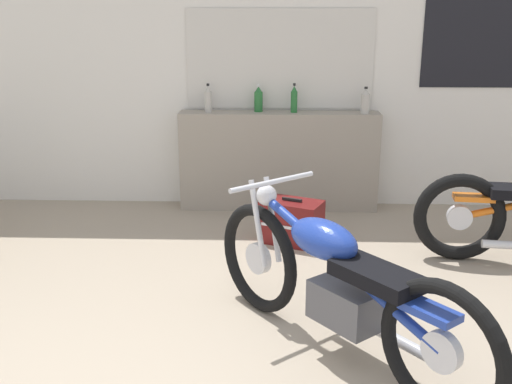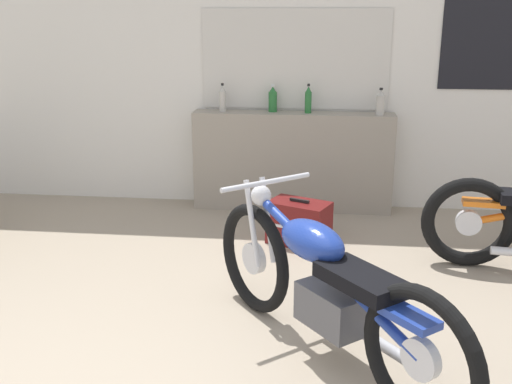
{
  "view_description": "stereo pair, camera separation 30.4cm",
  "coord_description": "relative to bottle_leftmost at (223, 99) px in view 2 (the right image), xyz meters",
  "views": [
    {
      "loc": [
        0.69,
        -2.16,
        1.91
      ],
      "look_at": [
        0.55,
        1.83,
        0.7
      ],
      "focal_mm": 42.0,
      "sensor_mm": 36.0,
      "label": 1
    },
    {
      "loc": [
        0.99,
        -2.14,
        1.91
      ],
      "look_at": [
        0.55,
        1.83,
        0.7
      ],
      "focal_mm": 42.0,
      "sensor_mm": 36.0,
      "label": 2
    }
  ],
  "objects": [
    {
      "name": "motorcycle_blue",
      "position": [
        1.01,
        -2.7,
        -0.65
      ],
      "size": [
        1.43,
        1.7,
        0.93
      ],
      "color": "black",
      "rests_on": "ground_plane"
    },
    {
      "name": "hard_case_darkred",
      "position": [
        0.8,
        -0.95,
        -0.9
      ],
      "size": [
        0.58,
        0.47,
        0.39
      ],
      "color": "maroon",
      "rests_on": "ground_plane"
    },
    {
      "name": "bottle_leftmost",
      "position": [
        0.0,
        0.0,
        0.0
      ],
      "size": [
        0.07,
        0.07,
        0.28
      ],
      "color": "#B7B2A8",
      "rests_on": "sill_counter"
    },
    {
      "name": "sill_counter",
      "position": [
        0.69,
        0.01,
        -0.61
      ],
      "size": [
        1.95,
        0.28,
        0.97
      ],
      "color": "gray",
      "rests_on": "ground_plane"
    },
    {
      "name": "bottle_right_center",
      "position": [
        1.51,
        -0.03,
        -0.01
      ],
      "size": [
        0.08,
        0.08,
        0.26
      ],
      "color": "#B7B2A8",
      "rests_on": "sill_counter"
    },
    {
      "name": "bottle_left_center",
      "position": [
        0.49,
        0.04,
        -0.0
      ],
      "size": [
        0.08,
        0.08,
        0.27
      ],
      "color": "#23662D",
      "rests_on": "sill_counter"
    },
    {
      "name": "wall_back",
      "position": [
        0.0,
        0.19,
        0.31
      ],
      "size": [
        10.0,
        0.07,
        2.8
      ],
      "color": "silver",
      "rests_on": "ground_plane"
    },
    {
      "name": "bottle_center",
      "position": [
        0.83,
        0.01,
        0.0
      ],
      "size": [
        0.06,
        0.06,
        0.28
      ],
      "color": "#23662D",
      "rests_on": "sill_counter"
    }
  ]
}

